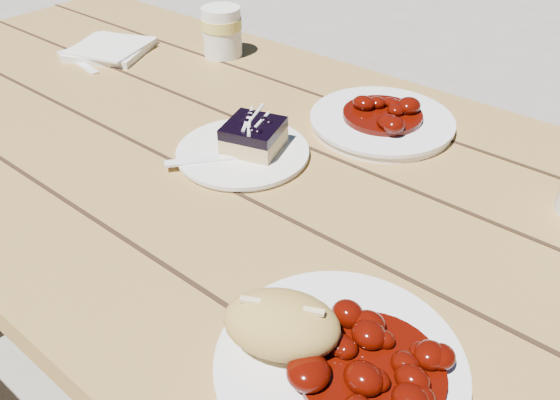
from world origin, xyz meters
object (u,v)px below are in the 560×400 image
Objects in this scene: bread_roll at (282,324)px; second_cup at (222,32)px; picnic_table at (303,266)px; second_plate at (381,122)px; blueberry_cake at (254,135)px; dessert_plate at (243,153)px; main_plate at (340,366)px.

second_cup is (-0.58, 0.52, 0.00)m from bread_roll.
second_plate is at bearing 90.36° from picnic_table.
bread_roll is (0.16, -0.25, 0.21)m from picnic_table.
bread_roll is at bearing -61.45° from blueberry_cake.
blueberry_cake reaches higher than dessert_plate.
dessert_plate is at bearing -179.16° from picnic_table.
picnic_table is at bearing -23.71° from blueberry_cake.
dessert_plate is at bearing -140.43° from blueberry_cake.
dessert_plate is at bearing 145.33° from main_plate.
bread_roll is 1.13× the size of blueberry_cake.
picnic_table is 0.20m from dessert_plate.
bread_roll is at bearing -70.85° from second_plate.
main_plate is at bearing -64.04° from second_plate.
blueberry_cake is (-0.32, 0.25, 0.02)m from main_plate.
main_plate is 1.19× the size of dessert_plate.
blueberry_cake is (0.01, 0.01, 0.03)m from dessert_plate.
blueberry_cake reaches higher than picnic_table.
dessert_plate is at bearing -118.81° from second_plate.
main_plate is at bearing -47.24° from picnic_table.
second_cup is (-0.42, 0.06, 0.04)m from second_plate.
second_plate is at bearing 44.84° from blueberry_cake.
blueberry_cake is at bearing -39.51° from second_cup.
picnic_table is 20.06× the size of blueberry_cake.
main_plate is at bearing -38.36° from second_cup.
picnic_table is 17.75× the size of bread_roll.
main_plate reaches higher than dessert_plate.
second_cup is (-0.64, 0.50, 0.04)m from main_plate.
main_plate is at bearing -53.95° from blueberry_cake.
dessert_plate reaches higher than picnic_table.
bread_roll reaches higher than main_plate.
second_cup reaches higher than picnic_table.
bread_roll is 0.49× the size of second_plate.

